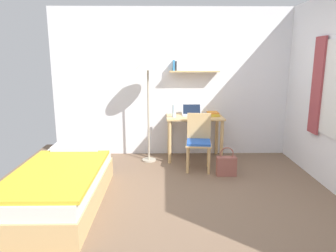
{
  "coord_description": "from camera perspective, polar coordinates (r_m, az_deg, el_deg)",
  "views": [
    {
      "loc": [
        -0.23,
        -3.55,
        1.74
      ],
      "look_at": [
        -0.17,
        0.51,
        0.85
      ],
      "focal_mm": 33.16,
      "sensor_mm": 36.0,
      "label": 1
    }
  ],
  "objects": [
    {
      "name": "book_stack",
      "position": [
        5.44,
        8.31,
        2.23
      ],
      "size": [
        0.21,
        0.25,
        0.07
      ],
      "color": "gold",
      "rests_on": "desk"
    },
    {
      "name": "desk_chair",
      "position": [
        4.92,
        5.66,
        -2.49
      ],
      "size": [
        0.44,
        0.45,
        0.88
      ],
      "color": "tan",
      "rests_on": "ground_plane"
    },
    {
      "name": "water_bottle",
      "position": [
        5.24,
        1.11,
        2.78
      ],
      "size": [
        0.06,
        0.06,
        0.21
      ],
      "primitive_type": "cylinder",
      "color": "silver",
      "rests_on": "desk"
    },
    {
      "name": "wall_back",
      "position": [
        5.59,
        1.56,
        7.88
      ],
      "size": [
        4.4,
        0.27,
        2.6
      ],
      "color": "white",
      "rests_on": "ground_plane"
    },
    {
      "name": "desk",
      "position": [
        5.39,
        4.9,
        0.26
      ],
      "size": [
        0.97,
        0.59,
        0.76
      ],
      "color": "tan",
      "rests_on": "ground_plane"
    },
    {
      "name": "standing_lamp",
      "position": [
        5.14,
        -3.74,
        10.63
      ],
      "size": [
        0.44,
        0.44,
        1.78
      ],
      "color": "#B2A893",
      "rests_on": "ground_plane"
    },
    {
      "name": "handbag",
      "position": [
        4.79,
        10.69,
        -7.14
      ],
      "size": [
        0.29,
        0.13,
        0.44
      ],
      "color": "#99564C",
      "rests_on": "ground_plane"
    },
    {
      "name": "laptop",
      "position": [
        5.44,
        4.39,
        2.51
      ],
      "size": [
        0.34,
        0.22,
        0.2
      ],
      "color": "#B7BABF",
      "rests_on": "desk"
    },
    {
      "name": "ground_plane",
      "position": [
        3.96,
        2.64,
        -13.73
      ],
      "size": [
        5.28,
        5.28,
        0.0
      ],
      "primitive_type": "plane",
      "color": "brown"
    },
    {
      "name": "bed",
      "position": [
        4.01,
        -19.06,
        -10.34
      ],
      "size": [
        0.95,
        1.93,
        0.54
      ],
      "color": "tan",
      "rests_on": "ground_plane"
    }
  ]
}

